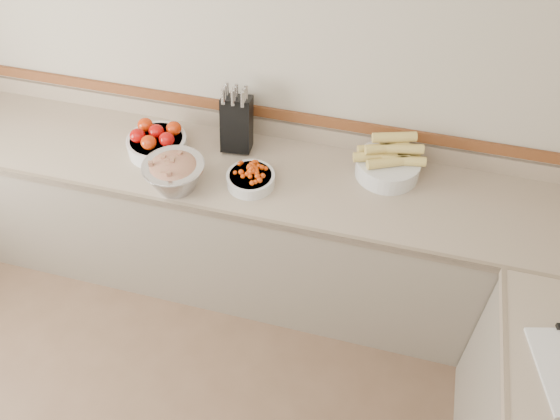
% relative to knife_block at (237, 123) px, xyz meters
% --- Properties ---
extents(back_wall, '(4.00, 0.00, 4.00)m').
position_rel_knife_block_xyz_m(back_wall, '(0.02, 0.14, 0.25)').
color(back_wall, '#B0A691').
rests_on(back_wall, ground_plane).
extents(counter_back, '(4.00, 0.65, 1.08)m').
position_rel_knife_block_xyz_m(counter_back, '(0.02, -0.18, -0.60)').
color(counter_back, gray).
rests_on(counter_back, ground_plane).
extents(knife_block, '(0.18, 0.20, 0.38)m').
position_rel_knife_block_xyz_m(knife_block, '(0.00, 0.00, 0.00)').
color(knife_block, black).
rests_on(knife_block, counter_back).
extents(tomato_bowl, '(0.32, 0.32, 0.16)m').
position_rel_knife_block_xyz_m(tomato_bowl, '(-0.40, -0.16, -0.09)').
color(tomato_bowl, silver).
rests_on(tomato_bowl, counter_back).
extents(cherry_tomato_bowl, '(0.24, 0.24, 0.13)m').
position_rel_knife_block_xyz_m(cherry_tomato_bowl, '(0.16, -0.28, -0.11)').
color(cherry_tomato_bowl, silver).
rests_on(cherry_tomato_bowl, counter_back).
extents(corn_bowl, '(0.36, 0.33, 0.24)m').
position_rel_knife_block_xyz_m(corn_bowl, '(0.81, -0.02, -0.07)').
color(corn_bowl, silver).
rests_on(corn_bowl, counter_back).
extents(rhubarb_bowl, '(0.31, 0.31, 0.18)m').
position_rel_knife_block_xyz_m(rhubarb_bowl, '(-0.20, -0.39, -0.06)').
color(rhubarb_bowl, '#B2B2BA').
rests_on(rhubarb_bowl, counter_back).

